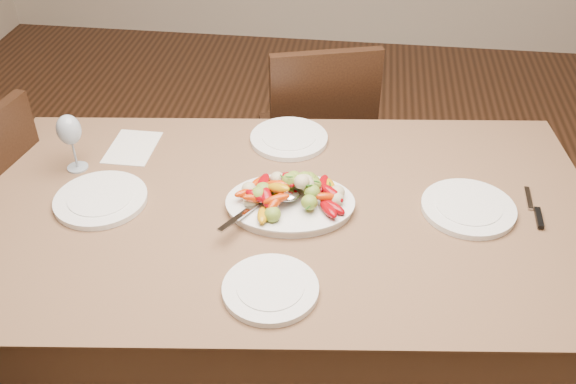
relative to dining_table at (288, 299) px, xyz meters
The scene contains 13 objects.
floor 0.38m from the dining_table, 63.63° to the right, with size 6.00×6.00×0.00m, color #391F11.
dining_table is the anchor object (origin of this frame).
chair_far 0.87m from the dining_table, 90.13° to the left, with size 0.42×0.42×0.95m, color black, non-canonical shape.
serving_platter 0.39m from the dining_table, 10.50° to the left, with size 0.37×0.27×0.02m, color white.
roasted_vegetables 0.45m from the dining_table, 10.50° to the left, with size 0.30×0.20×0.09m, color #840208, non-canonical shape.
serving_spoon 0.43m from the dining_table, 140.96° to the right, with size 0.28×0.06×0.03m, color #9EA0A8, non-canonical shape.
plate_left 0.68m from the dining_table, behind, with size 0.27×0.27×0.02m, color white.
plate_right 0.66m from the dining_table, ahead, with size 0.27×0.27×0.02m, color white.
plate_far 0.54m from the dining_table, 96.96° to the left, with size 0.26×0.26×0.02m, color white.
plate_near 0.52m from the dining_table, 89.99° to the right, with size 0.24×0.24×0.02m, color white.
wine_glass 0.85m from the dining_table, behind, with size 0.08×0.08×0.20m, color #8C99A5, non-canonical shape.
menu_card 0.73m from the dining_table, 155.20° to the left, with size 0.15×0.21×0.00m, color silver.
table_knife 0.82m from the dining_table, ahead, with size 0.02×0.20×0.01m, color #9EA0A8, non-canonical shape.
Camera 1 is at (0.17, -1.43, 1.93)m, focal length 40.00 mm.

